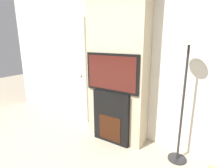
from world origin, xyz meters
TOP-DOWN VIEW (x-y plane):
  - wall_back at (0.00, 2.03)m, footprint 6.00×0.06m
  - chimney_breast at (0.00, 1.83)m, footprint 1.00×0.35m
  - fireplace at (0.00, 1.65)m, footprint 0.65×0.15m
  - television at (0.00, 1.65)m, footprint 0.92×0.07m
  - floor_lamp at (1.06, 1.73)m, footprint 0.26×0.26m
  - entry_door at (-1.20, 1.97)m, footprint 0.80×0.09m

SIDE VIEW (x-z plane):
  - fireplace at x=0.00m, z-range 0.00..0.88m
  - entry_door at x=-1.20m, z-range 0.00..2.10m
  - television at x=0.00m, z-range 0.89..1.49m
  - floor_lamp at x=1.06m, z-range 0.34..2.07m
  - wall_back at x=0.00m, z-range 0.00..2.70m
  - chimney_breast at x=0.00m, z-range 0.00..2.70m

